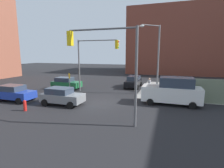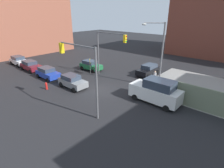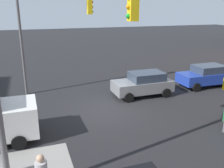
{
  "view_description": "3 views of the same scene",
  "coord_description": "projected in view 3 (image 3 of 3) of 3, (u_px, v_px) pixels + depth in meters",
  "views": [
    {
      "loc": [
        6.48,
        -15.45,
        4.82
      ],
      "look_at": [
        1.5,
        -0.28,
        2.02
      ],
      "focal_mm": 28.0,
      "sensor_mm": 36.0,
      "label": 1
    },
    {
      "loc": [
        14.49,
        -13.84,
        8.95
      ],
      "look_at": [
        1.77,
        0.56,
        1.1
      ],
      "focal_mm": 28.0,
      "sensor_mm": 36.0,
      "label": 2
    },
    {
      "loc": [
        4.3,
        13.03,
        5.84
      ],
      "look_at": [
        -0.37,
        -0.35,
        1.46
      ],
      "focal_mm": 40.0,
      "sensor_mm": 36.0,
      "label": 3
    }
  ],
  "objects": [
    {
      "name": "fire_hydrant",
      "position": [
        150.0,
        77.0,
        20.05
      ],
      "size": [
        0.26,
        0.26,
        0.94
      ],
      "color": "red",
      "rests_on": "ground"
    },
    {
      "name": "traffic_signal_se_corner",
      "position": [
        50.0,
        26.0,
        16.71
      ],
      "size": [
        5.04,
        0.36,
        6.5
      ],
      "color": "#59595B",
      "rests_on": "ground"
    },
    {
      "name": "street_lamp_corner",
      "position": [
        1.0,
        50.0,
        6.88
      ],
      "size": [
        2.17,
        1.87,
        8.0
      ],
      "color": "slate",
      "rests_on": "ground"
    },
    {
      "name": "sedan_blue",
      "position": [
        206.0,
        75.0,
        19.04
      ],
      "size": [
        4.06,
        2.02,
        1.62
      ],
      "color": "#1E389E",
      "rests_on": "ground"
    },
    {
      "name": "traffic_signal_nw_corner",
      "position": [
        199.0,
        38.0,
        10.18
      ],
      "size": [
        5.38,
        0.36,
        6.5
      ],
      "color": "#59595B",
      "rests_on": "ground"
    },
    {
      "name": "ground_plane",
      "position": [
        108.0,
        110.0,
        14.83
      ],
      "size": [
        120.0,
        120.0,
        0.0
      ],
      "primitive_type": "plane",
      "color": "black"
    },
    {
      "name": "hatchback_gray",
      "position": [
        143.0,
        84.0,
        17.01
      ],
      "size": [
        4.0,
        2.02,
        1.62
      ],
      "color": "slate",
      "rests_on": "ground"
    }
  ]
}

